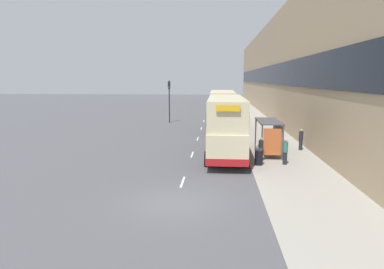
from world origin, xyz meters
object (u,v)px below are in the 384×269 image
bus_shelter (271,131)px  litter_bin (259,157)px  pedestrian_at_shelter (282,141)px  double_decker_bus_near (226,125)px  double_decker_bus_ahead (222,110)px  car_0 (223,102)px  pedestrian_1 (285,151)px  pedestrian_2 (301,139)px  traffic_light_far_kerb (169,95)px  pedestrian_3 (261,149)px

bus_shelter → litter_bin: (-1.22, -3.05, -1.21)m
litter_bin → pedestrian_at_shelter: bearing=62.8°
double_decker_bus_near → double_decker_bus_ahead: same height
double_decker_bus_ahead → car_0: size_ratio=2.69×
pedestrian_1 → pedestrian_2: (2.09, 4.73, -0.02)m
double_decker_bus_ahead → pedestrian_2: double_decker_bus_ahead is taller
pedestrian_2 → traffic_light_far_kerb: traffic_light_far_kerb is taller
bus_shelter → pedestrian_3: size_ratio=2.58×
double_decker_bus_ahead → pedestrian_at_shelter: size_ratio=6.40×
double_decker_bus_near → pedestrian_3: 3.41m
bus_shelter → double_decker_bus_ahead: (-3.42, 12.20, 0.41)m
pedestrian_1 → pedestrian_at_shelter: bearing=83.1°
traffic_light_far_kerb → litter_bin: bearing=-67.9°
car_0 → pedestrian_1: pedestrian_1 is taller
double_decker_bus_near → double_decker_bus_ahead: (-0.12, 12.11, 0.00)m
traffic_light_far_kerb → pedestrian_1: bearing=-64.0°
bus_shelter → pedestrian_2: bus_shelter is taller
car_0 → pedestrian_1: bearing=-86.1°
pedestrian_2 → pedestrian_3: (-3.56, -3.98, -0.02)m
bus_shelter → litter_bin: bearing=-111.8°
pedestrian_1 → traffic_light_far_kerb: bearing=116.0°
double_decker_bus_ahead → pedestrian_3: size_ratio=6.47×
double_decker_bus_ahead → pedestrian_1: size_ratio=6.18×
pedestrian_1 → pedestrian_3: bearing=152.9°
pedestrian_1 → pedestrian_3: (-1.47, 0.75, -0.04)m
pedestrian_at_shelter → pedestrian_1: pedestrian_1 is taller
double_decker_bus_ahead → pedestrian_3: bearing=-80.3°
double_decker_bus_near → litter_bin: bearing=-56.6°
pedestrian_at_shelter → litter_bin: bearing=-117.2°
pedestrian_3 → pedestrian_2: bearing=48.2°
double_decker_bus_near → car_0: (0.36, 46.93, -1.39)m
car_0 → pedestrian_3: size_ratio=2.40×
litter_bin → bus_shelter: bearing=68.2°
pedestrian_at_shelter → pedestrian_3: 3.79m
pedestrian_3 → double_decker_bus_near: bearing=137.4°
pedestrian_2 → car_0: bearing=97.0°
car_0 → pedestrian_at_shelter: size_ratio=2.38×
double_decker_bus_ahead → litter_bin: (2.20, -15.25, -1.61)m
pedestrian_1 → double_decker_bus_near: bearing=142.7°
pedestrian_3 → litter_bin: pedestrian_3 is taller
double_decker_bus_near → pedestrian_2: bearing=17.5°
bus_shelter → litter_bin: size_ratio=4.00×
double_decker_bus_near → pedestrian_2: size_ratio=6.19×
double_decker_bus_near → traffic_light_far_kerb: bearing=109.9°
pedestrian_2 → litter_bin: size_ratio=1.59×
pedestrian_at_shelter → traffic_light_far_kerb: 21.19m
double_decker_bus_ahead → pedestrian_1: double_decker_bus_ahead is taller
double_decker_bus_ahead → car_0: (0.48, 34.83, -1.39)m
pedestrian_at_shelter → pedestrian_2: size_ratio=0.99×
traffic_light_far_kerb → pedestrian_at_shelter: bearing=-58.0°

